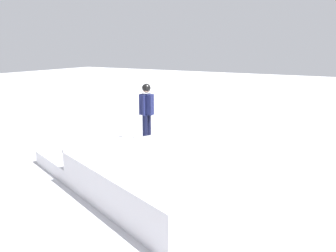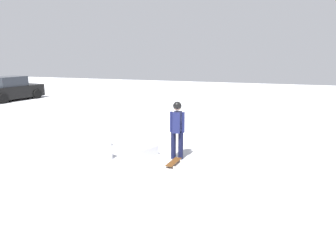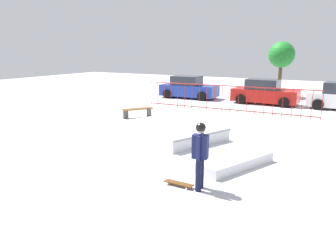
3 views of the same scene
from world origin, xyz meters
name	(u,v)px [view 2 (image 2 of 3)]	position (x,y,z in m)	size (l,w,h in m)	color
ground_plane	(13,181)	(0.00, 0.00, 0.00)	(60.00, 60.00, 0.00)	silver
skate_ramp	(42,160)	(0.83, -0.22, 0.32)	(5.98, 4.46, 0.74)	silver
skater	(177,126)	(3.03, -3.27, 1.01)	(0.40, 0.44, 1.73)	black
skateboard	(174,162)	(2.49, -3.35, 0.08)	(0.81, 0.28, 0.09)	#593314
parked_car_black	(11,89)	(11.28, 11.16, 0.72)	(4.27, 2.29, 1.60)	black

